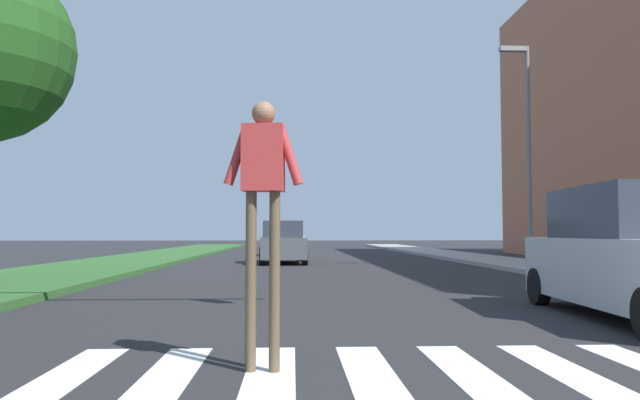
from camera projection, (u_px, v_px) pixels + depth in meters
name	position (u px, v px, depth m)	size (l,w,h in m)	color
ground_plane	(308.00, 260.00, 28.10)	(140.00, 140.00, 0.00)	#262628
crosswalk	(368.00, 369.00, 5.58)	(5.85, 2.20, 0.01)	silver
median_strip	(134.00, 261.00, 25.77)	(4.31, 64.00, 0.15)	#2D5B28
sidewalk_right	(487.00, 260.00, 26.46)	(3.00, 64.00, 0.15)	#9E9991
street_lamp_right	(526.00, 135.00, 20.51)	(1.02, 0.24, 7.50)	slate
pedestrian_performer	(263.00, 190.00, 5.58)	(0.75, 0.28, 2.49)	brown
suv_crossing	(640.00, 255.00, 8.91)	(2.18, 4.69, 1.97)	#B7B7BC
sedan_midblock	(282.00, 244.00, 25.01)	(2.09, 4.36, 1.75)	#474C51
sedan_distant	(287.00, 241.00, 33.83)	(2.18, 4.15, 1.75)	silver
sedan_far_horizon	(285.00, 239.00, 47.04)	(1.96, 4.16, 1.64)	navy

